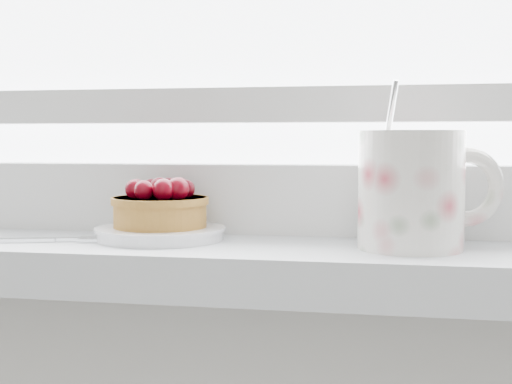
% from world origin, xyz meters
% --- Properties ---
extents(saucer, '(0.12, 0.12, 0.01)m').
position_xyz_m(saucer, '(-0.07, 1.90, 0.95)').
color(saucer, white).
rests_on(saucer, windowsill).
extents(raspberry_tart, '(0.09, 0.09, 0.05)m').
position_xyz_m(raspberry_tart, '(-0.07, 1.90, 0.97)').
color(raspberry_tart, brown).
rests_on(raspberry_tart, saucer).
extents(floral_mug, '(0.14, 0.11, 0.15)m').
position_xyz_m(floral_mug, '(0.17, 1.88, 0.99)').
color(floral_mug, silver).
rests_on(floral_mug, windowsill).
extents(fork, '(0.21, 0.08, 0.00)m').
position_xyz_m(fork, '(-0.18, 1.86, 0.94)').
color(fork, silver).
rests_on(fork, windowsill).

